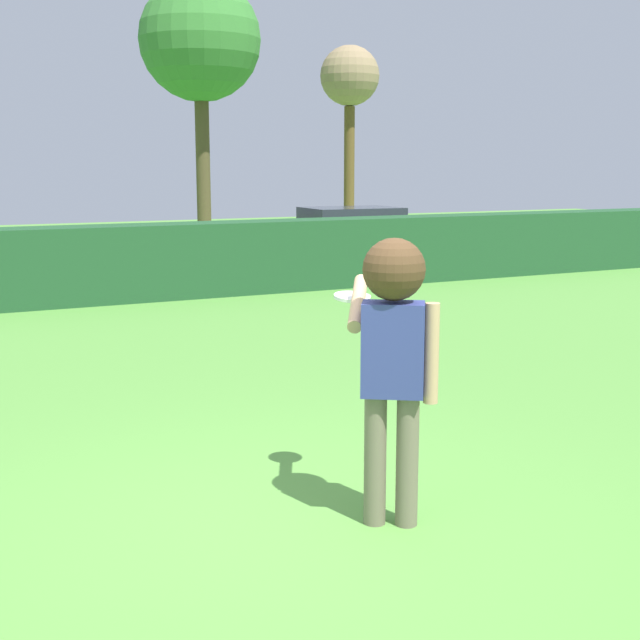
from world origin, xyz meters
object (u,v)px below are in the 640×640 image
(frisbee, at_px, (352,297))
(bare_elm_tree, at_px, (350,82))
(parked_car_black, at_px, (351,231))
(person, at_px, (393,339))
(birch_tree, at_px, (200,42))

(frisbee, distance_m, bare_elm_tree, 20.97)
(frisbee, xyz_separation_m, bare_elm_tree, (9.80, 18.24, 3.32))
(parked_car_black, distance_m, bare_elm_tree, 7.14)
(bare_elm_tree, bearing_deg, parked_car_black, -117.76)
(person, relative_size, frisbee, 7.10)
(bare_elm_tree, height_order, birch_tree, birch_tree)
(parked_car_black, xyz_separation_m, bare_elm_tree, (2.76, 5.25, 3.98))
(frisbee, relative_size, parked_car_black, 0.06)
(person, height_order, birch_tree, birch_tree)
(person, relative_size, parked_car_black, 0.42)
(birch_tree, bearing_deg, bare_elm_tree, -3.09)
(frisbee, height_order, bare_elm_tree, bare_elm_tree)
(parked_car_black, height_order, birch_tree, birch_tree)
(person, xyz_separation_m, frisbee, (0.09, 0.69, 0.16))
(parked_car_black, distance_m, birch_tree, 7.58)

